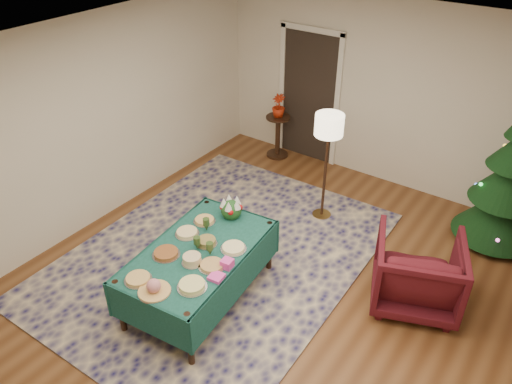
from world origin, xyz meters
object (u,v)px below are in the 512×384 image
Objects in this scene: side_table at (278,137)px; potted_plant at (278,111)px; christmas_tree at (508,183)px; buffet_table at (199,260)px; floor_lamp at (329,132)px; gift_box at (227,264)px; armchair at (418,269)px.

potted_plant is at bearing 63.43° from side_table.
potted_plant is at bearing 175.14° from christmas_tree.
christmas_tree reaches higher than buffet_table.
side_table is (-1.14, 3.29, -0.20)m from buffet_table.
christmas_tree reaches higher than floor_lamp.
christmas_tree is (1.97, 3.03, 0.12)m from gift_box.
side_table is at bearing 115.03° from gift_box.
side_table is 1.91× the size of potted_plant.
gift_box is (0.42, -0.04, 0.18)m from buffet_table.
potted_plant is at bearing -53.95° from armchair.
gift_box reaches higher than buffet_table.
gift_box is 0.12× the size of armchair.
gift_box is 0.06× the size of christmas_tree.
buffet_table is 3.50m from potted_plant.
potted_plant is (-1.14, 3.29, 0.27)m from buffet_table.
side_table is at bearing 109.06° from buffet_table.
buffet_table is 0.98× the size of christmas_tree.
christmas_tree is at bearing 21.52° from floor_lamp.
armchair is at bearing -28.27° from floor_lamp.
christmas_tree is at bearing -4.86° from side_table.
buffet_table is 2.33m from floor_lamp.
side_table is at bearing 142.73° from floor_lamp.
gift_box is 0.07× the size of floor_lamp.
christmas_tree is (2.39, 2.99, 0.30)m from buffet_table.
gift_box is at bearing 20.35° from armchair.
gift_box is at bearing -64.97° from potted_plant.
potted_plant is (-3.08, 1.98, 0.36)m from armchair.
gift_box is 2.05m from armchair.
buffet_table is 4.98× the size of potted_plant.
side_table is 0.47m from potted_plant.
armchair is at bearing -104.99° from christmas_tree.
side_table is (-3.08, 1.98, -0.11)m from armchair.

